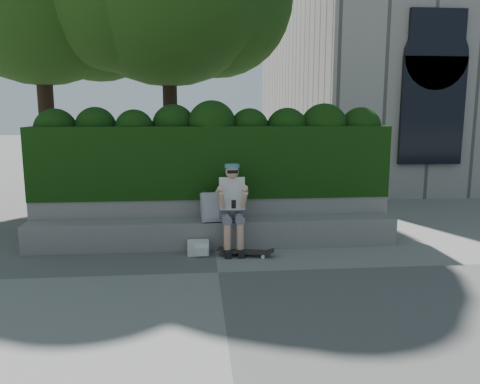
{
  "coord_description": "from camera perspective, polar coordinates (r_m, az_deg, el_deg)",
  "views": [
    {
      "loc": [
        -0.27,
        -6.17,
        2.19
      ],
      "look_at": [
        0.4,
        1.0,
        0.95
      ],
      "focal_mm": 35.0,
      "sensor_mm": 36.0,
      "label": 1
    }
  ],
  "objects": [
    {
      "name": "person",
      "position": [
        7.4,
        -0.96,
        -1.43
      ],
      "size": [
        0.4,
        0.76,
        1.38
      ],
      "color": "slate",
      "rests_on": "ground"
    },
    {
      "name": "planter_wall",
      "position": [
        8.1,
        -3.3,
        -3.19
      ],
      "size": [
        6.0,
        0.5,
        0.75
      ],
      "primitive_type": "cube",
      "color": "gray",
      "rests_on": "ground"
    },
    {
      "name": "skateboard",
      "position": [
        7.22,
        0.71,
        -7.33
      ],
      "size": [
        0.79,
        0.35,
        0.08
      ],
      "rotation": [
        0.0,
        0.0,
        -0.21
      ],
      "color": "black",
      "rests_on": "ground"
    },
    {
      "name": "backpack_ground",
      "position": [
        7.34,
        -5.13,
        -6.76
      ],
      "size": [
        0.34,
        0.24,
        0.21
      ],
      "primitive_type": "cube",
      "rotation": [
        0.0,
        0.0,
        0.02
      ],
      "color": "silver",
      "rests_on": "ground"
    },
    {
      "name": "hedge",
      "position": [
        8.17,
        -3.43,
        3.85
      ],
      "size": [
        6.0,
        1.0,
        1.2
      ],
      "primitive_type": "cube",
      "color": "black",
      "rests_on": "planter_wall"
    },
    {
      "name": "bench_ledge",
      "position": [
        7.68,
        -3.16,
        -5.07
      ],
      "size": [
        6.0,
        0.45,
        0.45
      ],
      "primitive_type": "cube",
      "color": "gray",
      "rests_on": "ground"
    },
    {
      "name": "ground",
      "position": [
        6.55,
        -2.7,
        -9.77
      ],
      "size": [
        80.0,
        80.0,
        0.0
      ],
      "primitive_type": "plane",
      "color": "slate",
      "rests_on": "ground"
    },
    {
      "name": "backpack_plaid",
      "position": [
        7.48,
        -3.52,
        -1.86
      ],
      "size": [
        0.35,
        0.22,
        0.47
      ],
      "primitive_type": "cube",
      "rotation": [
        0.0,
        0.0,
        0.17
      ],
      "color": "silver",
      "rests_on": "bench_ledge"
    }
  ]
}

